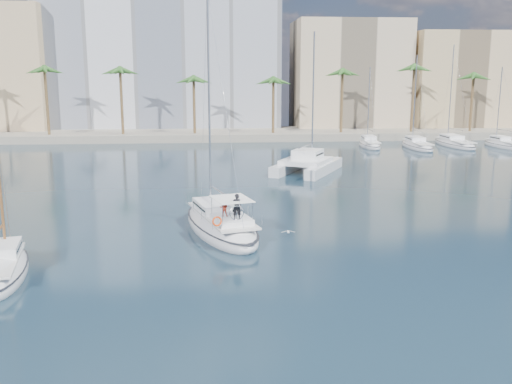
{
  "coord_description": "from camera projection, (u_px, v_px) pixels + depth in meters",
  "views": [
    {
      "loc": [
        -3.5,
        -35.42,
        10.72
      ],
      "look_at": [
        -0.55,
        1.5,
        2.98
      ],
      "focal_mm": 40.0,
      "sensor_mm": 36.0,
      "label": 1
    }
  ],
  "objects": [
    {
      "name": "catamaran",
      "position": [
        307.0,
        162.0,
        62.77
      ],
      "size": [
        9.35,
        11.43,
        15.14
      ],
      "rotation": [
        0.0,
        0.0,
        -0.49
      ],
      "color": "silver",
      "rests_on": "ground"
    },
    {
      "name": "quay",
      "position": [
        231.0,
        134.0,
        96.42
      ],
      "size": [
        120.0,
        14.0,
        1.2
      ],
      "primitive_type": "cube",
      "color": "gray",
      "rests_on": "ground"
    },
    {
      "name": "building_beige",
      "position": [
        348.0,
        77.0,
        105.0
      ],
      "size": [
        20.0,
        14.0,
        20.0
      ],
      "primitive_type": "cube",
      "color": "tan",
      "rests_on": "ground"
    },
    {
      "name": "palm_right",
      "position": [
        439.0,
        76.0,
        93.2
      ],
      "size": [
        3.6,
        3.6,
        12.3
      ],
      "color": "brown",
      "rests_on": "ground"
    },
    {
      "name": "moored_yacht_c",
      "position": [
        454.0,
        146.0,
        85.46
      ],
      "size": [
        3.98,
        12.33,
        15.54
      ],
      "primitive_type": null,
      "rotation": [
        0.0,
        0.0,
        0.03
      ],
      "color": "silver",
      "rests_on": "ground"
    },
    {
      "name": "small_sloop",
      "position": [
        2.0,
        269.0,
        30.51
      ],
      "size": [
        4.01,
        8.43,
        11.63
      ],
      "rotation": [
        0.0,
        0.0,
        0.19
      ],
      "color": "silver",
      "rests_on": "ground"
    },
    {
      "name": "moored_yacht_b",
      "position": [
        417.0,
        148.0,
        83.0
      ],
      "size": [
        3.32,
        10.83,
        13.72
      ],
      "primitive_type": null,
      "rotation": [
        0.0,
        0.0,
        -0.02
      ],
      "color": "silver",
      "rests_on": "ground"
    },
    {
      "name": "palm_centre",
      "position": [
        232.0,
        76.0,
        90.54
      ],
      "size": [
        3.6,
        3.6,
        12.3
      ],
      "color": "brown",
      "rests_on": "ground"
    },
    {
      "name": "building_modern",
      "position": [
        163.0,
        55.0,
        104.46
      ],
      "size": [
        42.0,
        16.0,
        28.0
      ],
      "primitive_type": "cube",
      "color": "silver",
      "rests_on": "ground"
    },
    {
      "name": "seagull",
      "position": [
        288.0,
        232.0,
        37.93
      ],
      "size": [
        0.95,
        0.41,
        0.18
      ],
      "color": "silver",
      "rests_on": "ground"
    },
    {
      "name": "palm_left",
      "position": [
        11.0,
        76.0,
        87.89
      ],
      "size": [
        3.6,
        3.6,
        12.3
      ],
      "color": "brown",
      "rests_on": "ground"
    },
    {
      "name": "moored_yacht_a",
      "position": [
        370.0,
        147.0,
        84.45
      ],
      "size": [
        3.37,
        9.52,
        11.9
      ],
      "primitive_type": null,
      "rotation": [
        0.0,
        0.0,
        -0.07
      ],
      "color": "silver",
      "rests_on": "ground"
    },
    {
      "name": "building_tan_right",
      "position": [
        457.0,
        83.0,
        104.81
      ],
      "size": [
        18.0,
        12.0,
        18.0
      ],
      "primitive_type": "cube",
      "color": "tan",
      "rests_on": "ground"
    },
    {
      "name": "main_sloop",
      "position": [
        221.0,
        225.0,
        39.12
      ],
      "size": [
        6.69,
        12.19,
        17.26
      ],
      "rotation": [
        0.0,
        0.0,
        0.27
      ],
      "color": "silver",
      "rests_on": "ground"
    },
    {
      "name": "ground",
      "position": [
        266.0,
        241.0,
        37.02
      ],
      "size": [
        160.0,
        160.0,
        0.0
      ],
      "primitive_type": "plane",
      "color": "black",
      "rests_on": "ground"
    },
    {
      "name": "moored_yacht_d",
      "position": [
        503.0,
        147.0,
        84.02
      ],
      "size": [
        3.52,
        9.55,
        11.9
      ],
      "primitive_type": null,
      "rotation": [
        0.0,
        0.0,
        0.09
      ],
      "color": "silver",
      "rests_on": "ground"
    }
  ]
}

